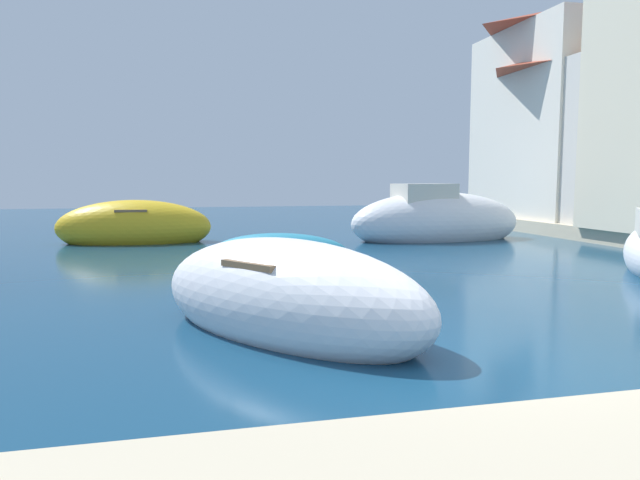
{
  "coord_description": "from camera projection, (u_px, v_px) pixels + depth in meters",
  "views": [
    {
      "loc": [
        -3.22,
        -5.61,
        2.1
      ],
      "look_at": [
        0.48,
        9.95,
        0.43
      ],
      "focal_mm": 32.44,
      "sensor_mm": 36.0,
      "label": 1
    }
  ],
  "objects": [
    {
      "name": "moored_boat_1",
      "position": [
        280.0,
        251.0,
        14.89
      ],
      "size": [
        3.66,
        2.18,
        0.95
      ],
      "rotation": [
        0.0,
        0.0,
        2.8
      ],
      "color": "teal",
      "rests_on": "ground"
    },
    {
      "name": "moored_boat_2",
      "position": [
        436.0,
        221.0,
        20.29
      ],
      "size": [
        6.51,
        2.85,
        2.46
      ],
      "rotation": [
        0.0,
        0.0,
        0.07
      ],
      "color": "white",
      "rests_on": "ground"
    },
    {
      "name": "moored_boat_6",
      "position": [
        286.0,
        299.0,
        7.96
      ],
      "size": [
        4.26,
        4.93,
        1.69
      ],
      "rotation": [
        0.0,
        0.0,
        5.33
      ],
      "color": "white",
      "rests_on": "ground"
    },
    {
      "name": "waterfront_building_annex",
      "position": [
        566.0,
        112.0,
        24.93
      ],
      "size": [
        5.83,
        7.2,
        8.95
      ],
      "color": "silver",
      "rests_on": "quay_promenade"
    },
    {
      "name": "waterfront_building_far",
      "position": [
        579.0,
        133.0,
        24.17
      ],
      "size": [
        5.59,
        9.08,
        6.98
      ],
      "color": "beige",
      "rests_on": "quay_promenade"
    },
    {
      "name": "ground",
      "position": [
        486.0,
        371.0,
        6.39
      ],
      "size": [
        80.0,
        80.0,
        0.0
      ],
      "primitive_type": "plane",
      "color": "navy"
    },
    {
      "name": "moored_boat_5",
      "position": [
        135.0,
        227.0,
        19.39
      ],
      "size": [
        5.15,
        2.32,
        1.85
      ],
      "rotation": [
        0.0,
        0.0,
        6.23
      ],
      "color": "gold",
      "rests_on": "ground"
    }
  ]
}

